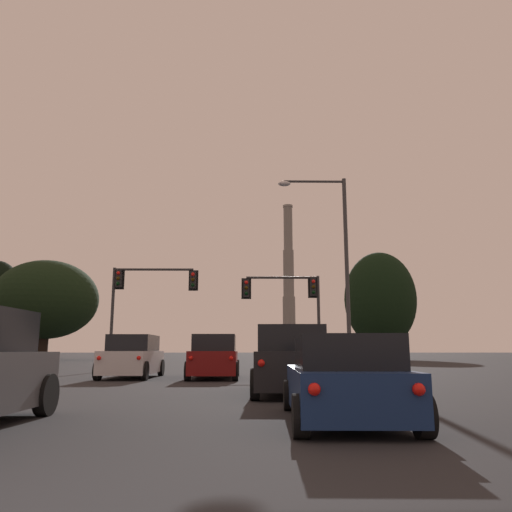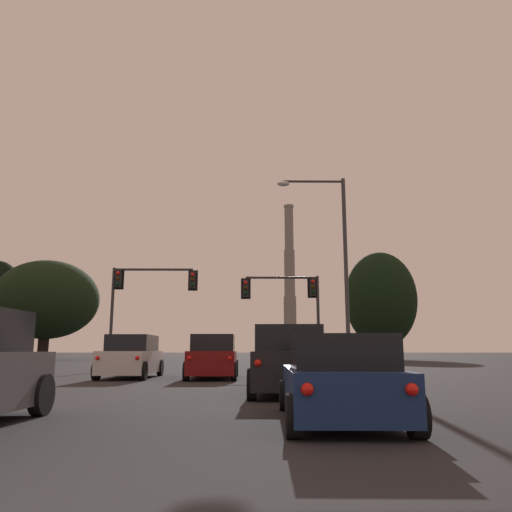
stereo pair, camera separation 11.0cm
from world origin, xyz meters
The scene contains 10 objects.
hatchback_right_lane_third centered at (3.43, 5.64, 0.66)m, with size 2.02×4.15×1.44m.
suv_left_lane_front centered at (-3.30, 19.52, 0.90)m, with size 2.12×4.91×1.86m.
suv_center_lane_front centered at (0.34, 19.13, 0.90)m, with size 2.15×4.92×1.86m.
suv_right_lane_second centered at (3.00, 11.33, 0.90)m, with size 2.30×4.98×1.86m.
traffic_light_overhead_left centered at (-4.65, 26.86, 4.66)m, with size 5.25×0.50×6.10m.
traffic_light_overhead_right centered at (4.39, 26.41, 4.23)m, with size 4.75×0.50×5.56m.
street_lamp centered at (6.18, 21.38, 5.97)m, with size 3.49×0.36×9.86m.
smokestack centered at (14.56, 156.72, 19.12)m, with size 6.41×6.41×48.72m.
treeline_center_left centered at (-24.20, 61.08, 7.60)m, with size 13.11×11.80×12.64m.
treeline_left_mid centered at (19.50, 63.91, 7.97)m, with size 9.57×8.62×14.38m.
Camera 1 is at (1.84, -2.97, 1.18)m, focal length 35.00 mm.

